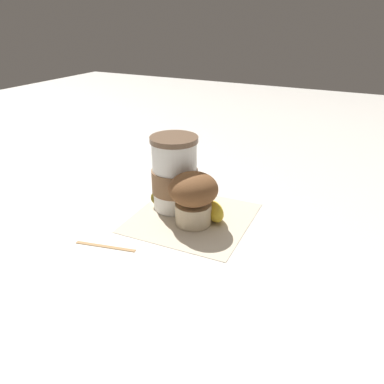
# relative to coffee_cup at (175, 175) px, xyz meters

# --- Properties ---
(ground_plane) EXTENTS (3.00, 3.00, 0.00)m
(ground_plane) POSITION_rel_coffee_cup_xyz_m (0.05, -0.02, -0.07)
(ground_plane) COLOR beige
(paper_napkin) EXTENTS (0.23, 0.23, 0.00)m
(paper_napkin) POSITION_rel_coffee_cup_xyz_m (0.05, -0.02, -0.07)
(paper_napkin) COLOR beige
(paper_napkin) RESTS_ON ground_plane
(coffee_cup) EXTENTS (0.09, 0.09, 0.15)m
(coffee_cup) POSITION_rel_coffee_cup_xyz_m (0.00, 0.00, 0.00)
(coffee_cup) COLOR white
(coffee_cup) RESTS_ON paper_napkin
(muffin) EXTENTS (0.09, 0.09, 0.10)m
(muffin) POSITION_rel_coffee_cup_xyz_m (0.06, -0.04, -0.01)
(muffin) COLOR beige
(muffin) RESTS_ON paper_napkin
(banana) EXTENTS (0.18, 0.07, 0.04)m
(banana) POSITION_rel_coffee_cup_xyz_m (0.04, -0.01, -0.05)
(banana) COLOR gold
(banana) RESTS_ON paper_napkin
(wooden_stirrer) EXTENTS (0.11, 0.03, 0.00)m
(wooden_stirrer) POSITION_rel_coffee_cup_xyz_m (-0.04, -0.18, -0.07)
(wooden_stirrer) COLOR #9E7547
(wooden_stirrer) RESTS_ON ground_plane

